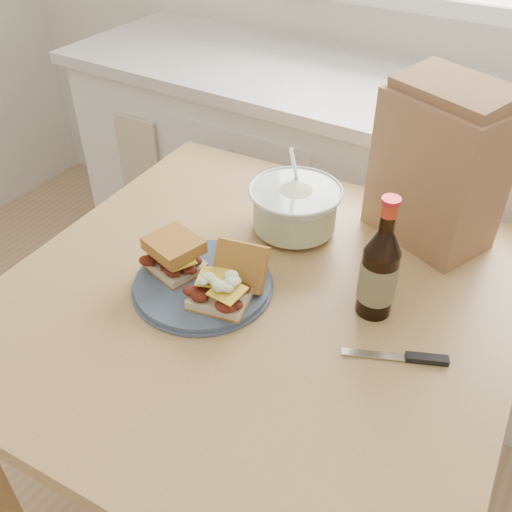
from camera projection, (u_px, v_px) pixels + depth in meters
The scene contains 9 objects.
cabinet_run at pixel (404, 227), 1.95m from camera, with size 2.50×0.64×0.94m.
dining_table at pixel (256, 335), 1.22m from camera, with size 1.06×1.06×0.83m.
plate at pixel (203, 284), 1.16m from camera, with size 0.28×0.28×0.02m, color #415169.
sandwich_left at pixel (175, 254), 1.16m from camera, with size 0.12×0.12×0.08m.
sandwich_right at pixel (227, 282), 1.10m from camera, with size 0.13×0.17×0.09m.
coleslaw_bowl at pixel (295, 210), 1.29m from camera, with size 0.21×0.21×0.21m.
beer_bottle at pixel (379, 272), 1.05m from camera, with size 0.07×0.07×0.26m.
knife at pixel (413, 358), 1.01m from camera, with size 0.18×0.09×0.01m.
paper_bag at pixel (438, 171), 1.21m from camera, with size 0.25×0.16×0.33m, color #906A46.
Camera 1 is at (0.42, 0.07, 1.60)m, focal length 40.00 mm.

